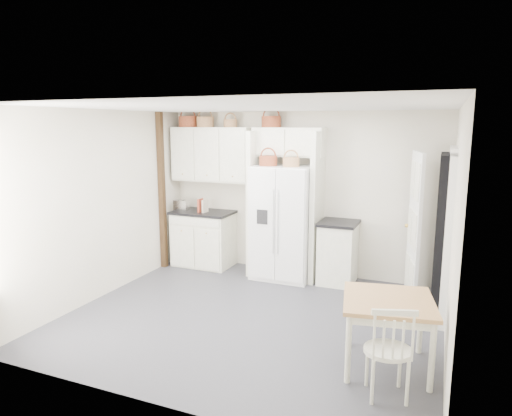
% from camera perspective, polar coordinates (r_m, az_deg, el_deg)
% --- Properties ---
extents(floor, '(4.50, 4.50, 0.00)m').
position_cam_1_polar(floor, '(5.92, -0.48, -13.47)').
color(floor, '#3A3A43').
rests_on(floor, ground).
extents(ceiling, '(4.50, 4.50, 0.00)m').
position_cam_1_polar(ceiling, '(5.42, -0.52, 12.55)').
color(ceiling, white).
rests_on(ceiling, wall_back).
extents(wall_back, '(4.50, 0.00, 4.50)m').
position_cam_1_polar(wall_back, '(7.38, 5.56, 1.81)').
color(wall_back, beige).
rests_on(wall_back, floor).
extents(wall_left, '(0.00, 4.00, 4.00)m').
position_cam_1_polar(wall_left, '(6.71, -18.48, 0.46)').
color(wall_left, beige).
rests_on(wall_left, floor).
extents(wall_right, '(0.00, 4.00, 4.00)m').
position_cam_1_polar(wall_right, '(5.11, 23.47, -2.88)').
color(wall_right, beige).
rests_on(wall_right, floor).
extents(refrigerator, '(0.92, 0.74, 1.77)m').
position_cam_1_polar(refrigerator, '(7.16, 3.51, -1.78)').
color(refrigerator, white).
rests_on(refrigerator, floor).
extents(base_cab_left, '(0.98, 0.62, 0.90)m').
position_cam_1_polar(base_cab_left, '(7.90, -6.54, -3.91)').
color(base_cab_left, silver).
rests_on(base_cab_left, floor).
extents(base_cab_right, '(0.52, 0.62, 0.91)m').
position_cam_1_polar(base_cab_right, '(7.10, 10.21, -5.61)').
color(base_cab_right, silver).
rests_on(base_cab_right, floor).
extents(dining_table, '(1.00, 1.00, 0.72)m').
position_cam_1_polar(dining_table, '(4.87, 16.02, -14.80)').
color(dining_table, olive).
rests_on(dining_table, floor).
extents(windsor_chair, '(0.52, 0.50, 0.87)m').
position_cam_1_polar(windsor_chair, '(4.37, 16.16, -16.74)').
color(windsor_chair, silver).
rests_on(windsor_chair, floor).
extents(counter_left, '(1.02, 0.66, 0.04)m').
position_cam_1_polar(counter_left, '(7.80, -6.61, -0.54)').
color(counter_left, black).
rests_on(counter_left, base_cab_left).
extents(counter_right, '(0.56, 0.66, 0.04)m').
position_cam_1_polar(counter_right, '(6.99, 10.33, -1.84)').
color(counter_right, black).
rests_on(counter_right, base_cab_right).
extents(toaster, '(0.25, 0.15, 0.17)m').
position_cam_1_polar(toaster, '(7.92, -9.29, 0.36)').
color(toaster, silver).
rests_on(toaster, counter_left).
extents(cookbook_red, '(0.04, 0.15, 0.23)m').
position_cam_1_polar(cookbook_red, '(7.71, -6.96, 0.33)').
color(cookbook_red, '#A63C26').
rests_on(cookbook_red, counter_left).
extents(cookbook_cream, '(0.05, 0.15, 0.21)m').
position_cam_1_polar(cookbook_cream, '(7.67, -6.38, 0.25)').
color(cookbook_cream, beige).
rests_on(cookbook_cream, counter_left).
extents(basket_upper_a, '(0.32, 0.32, 0.18)m').
position_cam_1_polar(basket_upper_a, '(7.93, -8.51, 10.61)').
color(basket_upper_a, '#602B19').
rests_on(basket_upper_a, upper_cabinet).
extents(basket_upper_b, '(0.29, 0.29, 0.17)m').
position_cam_1_polar(basket_upper_b, '(7.77, -6.37, 10.64)').
color(basket_upper_b, '#985A39').
rests_on(basket_upper_b, upper_cabinet).
extents(basket_upper_c, '(0.23, 0.23, 0.13)m').
position_cam_1_polar(basket_upper_c, '(7.56, -3.23, 10.53)').
color(basket_upper_c, '#985A39').
rests_on(basket_upper_c, upper_cabinet).
extents(basket_bridge_a, '(0.31, 0.31, 0.17)m').
position_cam_1_polar(basket_bridge_a, '(7.28, 1.91, 10.72)').
color(basket_bridge_a, '#602B19').
rests_on(basket_bridge_a, bridge_cabinet).
extents(basket_fridge_a, '(0.28, 0.28, 0.15)m').
position_cam_1_polar(basket_fridge_a, '(7.01, 1.53, 5.92)').
color(basket_fridge_a, '#602B19').
rests_on(basket_fridge_a, refrigerator).
extents(basket_fridge_b, '(0.25, 0.25, 0.14)m').
position_cam_1_polar(basket_fridge_b, '(6.88, 4.40, 5.76)').
color(basket_fridge_b, '#985A39').
rests_on(basket_fridge_b, refrigerator).
extents(upper_cabinet, '(1.40, 0.34, 0.90)m').
position_cam_1_polar(upper_cabinet, '(7.73, -5.51, 6.68)').
color(upper_cabinet, silver).
rests_on(upper_cabinet, wall_back).
extents(bridge_cabinet, '(1.12, 0.34, 0.45)m').
position_cam_1_polar(bridge_cabinet, '(7.19, 4.12, 8.21)').
color(bridge_cabinet, silver).
rests_on(bridge_cabinet, wall_back).
extents(fridge_panel_left, '(0.08, 0.60, 2.30)m').
position_cam_1_polar(fridge_panel_left, '(7.34, -0.08, 0.63)').
color(fridge_panel_left, silver).
rests_on(fridge_panel_left, floor).
extents(fridge_panel_right, '(0.08, 0.60, 2.30)m').
position_cam_1_polar(fridge_panel_right, '(7.02, 7.63, 0.09)').
color(fridge_panel_right, silver).
rests_on(fridge_panel_right, floor).
extents(trim_post, '(0.09, 0.09, 2.60)m').
position_cam_1_polar(trim_post, '(7.74, -11.68, 2.05)').
color(trim_post, black).
rests_on(trim_post, floor).
extents(doorway_void, '(0.18, 0.85, 2.05)m').
position_cam_1_polar(doorway_void, '(6.14, 22.33, -3.30)').
color(doorway_void, black).
rests_on(doorway_void, floor).
extents(door_slab, '(0.21, 0.79, 2.05)m').
position_cam_1_polar(door_slab, '(6.48, 19.17, -2.41)').
color(door_slab, white).
rests_on(door_slab, floor).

